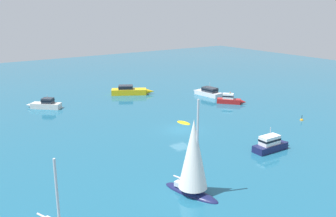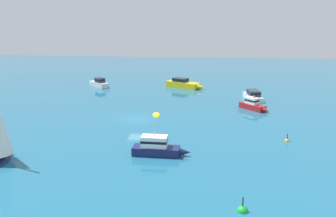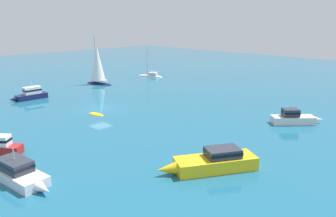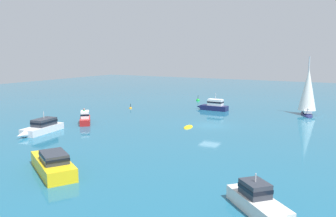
{
  "view_description": "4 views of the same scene",
  "coord_description": "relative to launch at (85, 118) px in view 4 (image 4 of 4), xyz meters",
  "views": [
    {
      "loc": [
        39.33,
        -29.21,
        16.67
      ],
      "look_at": [
        -4.53,
        0.93,
        1.87
      ],
      "focal_mm": 39.88,
      "sensor_mm": 36.0,
      "label": 1
    },
    {
      "loc": [
        43.14,
        8.82,
        12.51
      ],
      "look_at": [
        -1.11,
        3.85,
        1.25
      ],
      "focal_mm": 37.29,
      "sensor_mm": 36.0,
      "label": 2
    },
    {
      "loc": [
        -37.51,
        24.61,
        11.83
      ],
      "look_at": [
        -8.71,
        -4.4,
        0.81
      ],
      "focal_mm": 35.57,
      "sensor_mm": 36.0,
      "label": 3
    },
    {
      "loc": [
        -41.46,
        -16.75,
        9.52
      ],
      "look_at": [
        -3.7,
        4.3,
        2.51
      ],
      "focal_mm": 36.78,
      "sensor_mm": 36.0,
      "label": 4
    }
  ],
  "objects": [
    {
      "name": "motor_cruiser",
      "position": [
        -15.16,
        -27.7,
        -0.03
      ],
      "size": [
        5.08,
        5.31,
        2.32
      ],
      "rotation": [
        0.0,
        0.0,
        3.96
      ],
      "color": "silver",
      "rests_on": "ground"
    },
    {
      "name": "motor_cruiser_2",
      "position": [
        -15.95,
        -11.11,
        0.03
      ],
      "size": [
        5.54,
        7.93,
        1.79
      ],
      "rotation": [
        0.0,
        0.0,
        1.05
      ],
      "color": "yellow",
      "rests_on": "ground"
    },
    {
      "name": "launch",
      "position": [
        0.0,
        0.0,
        0.0
      ],
      "size": [
        4.49,
        4.14,
        2.07
      ],
      "rotation": [
        0.0,
        0.0,
        0.72
      ],
      "color": "#B21E1E",
      "rests_on": "ground"
    },
    {
      "name": "channel_buoy",
      "position": [
        28.28,
        -4.14,
        -0.69
      ],
      "size": [
        0.77,
        0.77,
        1.41
      ],
      "color": "green",
      "rests_on": "ground"
    },
    {
      "name": "mooring_buoy",
      "position": [
        13.41,
        1.93,
        -0.69
      ],
      "size": [
        0.51,
        0.51,
        1.06
      ],
      "color": "orange",
      "rests_on": "ground"
    },
    {
      "name": "motor_cruiser_1",
      "position": [
        18.82,
        -11.28,
        0.07
      ],
      "size": [
        1.68,
        5.59,
        2.91
      ],
      "rotation": [
        0.0,
        0.0,
        1.55
      ],
      "color": "#191E4C",
      "rests_on": "ground"
    },
    {
      "name": "powerboat",
      "position": [
        -6.73,
        0.71,
        -0.01
      ],
      "size": [
        6.85,
        2.7,
        2.56
      ],
      "rotation": [
        0.0,
        0.0,
        3.27
      ],
      "color": "white",
      "rests_on": "ground"
    },
    {
      "name": "ground_plane",
      "position": [
        6.7,
        -15.6,
        -0.7
      ],
      "size": [
        160.0,
        160.0,
        0.0
      ],
      "primitive_type": "plane",
      "color": "#1E607F"
    },
    {
      "name": "sloop",
      "position": [
        21.91,
        -25.53,
        2.62
      ],
      "size": [
        6.11,
        3.26,
        9.41
      ],
      "rotation": [
        0.0,
        0.0,
        0.27
      ],
      "color": "#191E4C",
      "rests_on": "ground"
    },
    {
      "name": "dinghy",
      "position": [
        4.47,
        -13.47,
        -0.7
      ],
      "size": [
        2.59,
        1.47,
        0.46
      ],
      "rotation": [
        0.0,
        0.0,
        0.18
      ],
      "color": "yellow",
      "rests_on": "ground"
    }
  ]
}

